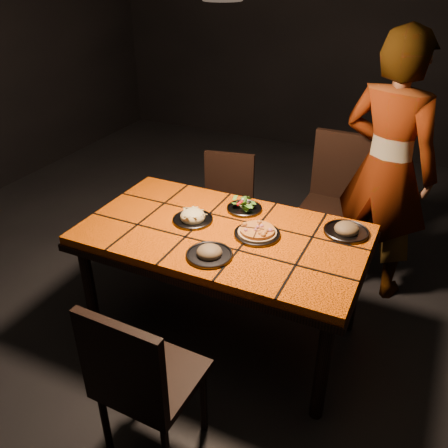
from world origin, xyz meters
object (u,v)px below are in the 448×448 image
at_px(chair_near, 140,378).
at_px(plate_pasta, 193,218).
at_px(dining_table, 223,243).
at_px(chair_far_left, 226,202).
at_px(diner, 387,170).
at_px(chair_far_right, 338,195).
at_px(plate_pizza, 257,233).

bearing_deg(chair_near, plate_pasta, -73.36).
xyz_separation_m(chair_near, plate_pasta, (-0.26, 0.97, 0.25)).
distance_m(dining_table, chair_far_left, 0.91).
xyz_separation_m(chair_near, chair_far_left, (-0.41, 1.75, -0.04)).
bearing_deg(dining_table, diner, 51.73).
relative_size(dining_table, chair_far_right, 1.58).
distance_m(dining_table, chair_far_right, 1.15).
distance_m(dining_table, diner, 1.21).
height_order(chair_far_left, plate_pasta, chair_far_left).
relative_size(dining_table, chair_far_left, 1.93).
bearing_deg(chair_far_right, plate_pasta, -120.58).
xyz_separation_m(dining_table, chair_far_right, (0.42, 1.07, -0.08)).
distance_m(diner, plate_pasta, 1.32).
distance_m(chair_far_left, chair_far_right, 0.83).
xyz_separation_m(chair_far_left, plate_pasta, (0.15, -0.78, 0.29)).
bearing_deg(dining_table, chair_near, -86.99).
xyz_separation_m(plate_pizza, plate_pasta, (-0.40, -0.01, 0.00)).
relative_size(chair_near, plate_pasta, 3.84).
height_order(chair_near, chair_far_left, chair_near).
bearing_deg(plate_pizza, chair_far_left, 125.52).
bearing_deg(diner, dining_table, 70.89).
xyz_separation_m(chair_far_right, plate_pasta, (-0.63, -1.04, 0.18)).
height_order(chair_far_left, chair_far_right, chair_far_right).
height_order(dining_table, chair_far_right, chair_far_right).
height_order(diner, plate_pizza, diner).
bearing_deg(plate_pasta, chair_far_left, 100.70).
distance_m(chair_far_left, plate_pizza, 0.99).
xyz_separation_m(chair_far_right, plate_pizza, (-0.22, -1.03, 0.18)).
height_order(chair_far_right, plate_pasta, chair_far_right).
relative_size(chair_far_right, plate_pizza, 3.92).
distance_m(chair_far_right, plate_pizza, 1.07).
xyz_separation_m(dining_table, chair_far_left, (-0.36, 0.81, -0.19)).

